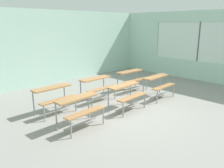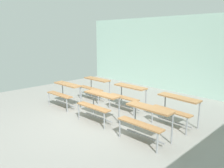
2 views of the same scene
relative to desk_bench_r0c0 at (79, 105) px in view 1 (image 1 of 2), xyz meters
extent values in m
cube|color=gray|center=(1.65, -0.22, -0.59)|extent=(10.00, 9.00, 0.05)
cube|color=silver|center=(1.65, 4.28, 0.94)|extent=(10.00, 0.12, 3.00)
cube|color=silver|center=(6.65, -0.22, -0.14)|extent=(0.12, 9.00, 0.85)
cube|color=silver|center=(6.65, -0.22, 2.21)|extent=(0.12, 9.00, 0.45)
cube|color=silver|center=(6.65, 3.33, 1.14)|extent=(0.12, 1.90, 1.70)
cube|color=silver|center=(6.65, 0.28, 1.14)|extent=(0.02, 4.20, 1.70)
cube|color=#4C5156|center=(6.65, 0.28, 1.14)|extent=(0.06, 0.05, 1.70)
cube|color=#A87547|center=(0.00, 0.11, 0.16)|extent=(1.11, 0.37, 0.04)
cube|color=#A87547|center=(0.01, -0.21, -0.12)|extent=(1.11, 0.27, 0.03)
cylinder|color=gray|center=(-0.51, 0.23, -0.20)|extent=(0.04, 0.04, 0.72)
cylinder|color=gray|center=(0.49, 0.27, -0.20)|extent=(0.04, 0.04, 0.72)
cylinder|color=gray|center=(-0.49, -0.32, -0.34)|extent=(0.04, 0.04, 0.44)
cylinder|color=gray|center=(0.51, -0.28, -0.34)|extent=(0.04, 0.04, 0.44)
cube|color=gray|center=(0.00, -0.03, -0.46)|extent=(1.00, 0.08, 0.03)
cube|color=#A87547|center=(1.66, 0.10, 0.16)|extent=(1.11, 0.36, 0.04)
cube|color=#A87547|center=(1.68, -0.22, -0.12)|extent=(1.11, 0.26, 0.03)
cylinder|color=gray|center=(1.16, 0.22, -0.20)|extent=(0.04, 0.04, 0.72)
cylinder|color=gray|center=(2.16, 0.26, -0.20)|extent=(0.04, 0.04, 0.72)
cylinder|color=gray|center=(1.18, -0.33, -0.34)|extent=(0.04, 0.04, 0.44)
cylinder|color=gray|center=(2.18, -0.29, -0.34)|extent=(0.04, 0.04, 0.44)
cube|color=gray|center=(1.67, -0.04, -0.46)|extent=(1.00, 0.07, 0.03)
cube|color=#A87547|center=(3.25, 0.08, 0.16)|extent=(1.10, 0.34, 0.04)
cube|color=#A87547|center=(3.25, -0.24, -0.12)|extent=(1.10, 0.24, 0.03)
cylinder|color=gray|center=(2.74, 0.21, -0.20)|extent=(0.04, 0.04, 0.72)
cylinder|color=gray|center=(3.74, 0.23, -0.20)|extent=(0.04, 0.04, 0.72)
cylinder|color=gray|center=(2.75, -0.34, -0.34)|extent=(0.04, 0.04, 0.44)
cylinder|color=gray|center=(3.75, -0.32, -0.34)|extent=(0.04, 0.04, 0.44)
cube|color=gray|center=(3.25, -0.06, -0.46)|extent=(1.00, 0.05, 0.03)
cube|color=#A87547|center=(0.03, 1.33, 0.16)|extent=(1.11, 0.34, 0.04)
cube|color=#A87547|center=(0.04, 1.01, -0.12)|extent=(1.10, 0.24, 0.03)
cylinder|color=gray|center=(-0.47, 1.46, -0.20)|extent=(0.04, 0.04, 0.72)
cylinder|color=gray|center=(0.53, 1.48, -0.20)|extent=(0.04, 0.04, 0.72)
cylinder|color=gray|center=(-0.46, 0.91, -0.34)|extent=(0.04, 0.04, 0.44)
cylinder|color=gray|center=(0.54, 0.93, -0.34)|extent=(0.04, 0.04, 0.44)
cube|color=gray|center=(0.04, 1.19, -0.46)|extent=(1.00, 0.05, 0.03)
cube|color=#A87547|center=(1.62, 1.32, 0.16)|extent=(1.10, 0.33, 0.04)
cube|color=#A87547|center=(1.62, 1.00, -0.12)|extent=(1.10, 0.23, 0.03)
cylinder|color=gray|center=(1.12, 1.46, -0.20)|extent=(0.04, 0.04, 0.72)
cylinder|color=gray|center=(2.12, 1.46, -0.20)|extent=(0.04, 0.04, 0.72)
cylinder|color=gray|center=(1.12, 0.91, -0.34)|extent=(0.04, 0.04, 0.44)
cylinder|color=gray|center=(2.12, 0.91, -0.34)|extent=(0.04, 0.04, 0.44)
cube|color=gray|center=(1.62, 1.18, -0.46)|extent=(1.00, 0.04, 0.03)
cube|color=#A87547|center=(3.29, 1.28, 0.16)|extent=(1.12, 0.38, 0.04)
cube|color=#A87547|center=(3.27, 0.96, -0.12)|extent=(1.11, 0.28, 0.03)
cylinder|color=gray|center=(2.80, 1.44, -0.20)|extent=(0.04, 0.04, 0.72)
cylinder|color=gray|center=(3.79, 1.39, -0.20)|extent=(0.04, 0.04, 0.72)
cylinder|color=gray|center=(2.77, 0.89, -0.34)|extent=(0.04, 0.04, 0.44)
cylinder|color=gray|center=(3.77, 0.84, -0.34)|extent=(0.04, 0.04, 0.44)
cube|color=gray|center=(3.28, 1.14, -0.46)|extent=(1.00, 0.08, 0.03)
camera|label=1|loc=(-3.01, -4.18, 1.89)|focal=36.26mm
camera|label=2|loc=(5.96, -3.73, 1.73)|focal=35.47mm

